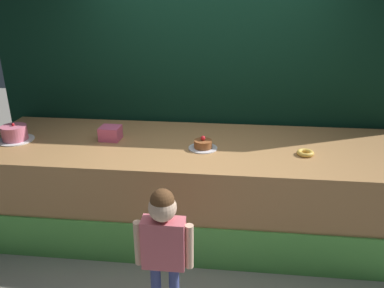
% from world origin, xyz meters
% --- Properties ---
extents(ground_plane, '(12.00, 12.00, 0.00)m').
position_xyz_m(ground_plane, '(0.00, 0.00, 0.00)').
color(ground_plane, gray).
extents(stage_platform, '(4.26, 1.27, 0.90)m').
position_xyz_m(stage_platform, '(0.00, 0.62, 0.45)').
color(stage_platform, '#B27F4C').
rests_on(stage_platform, ground_plane).
extents(curtain_backdrop, '(4.61, 0.08, 2.68)m').
position_xyz_m(curtain_backdrop, '(0.00, 1.35, 1.34)').
color(curtain_backdrop, black).
rests_on(curtain_backdrop, ground_plane).
extents(child_figure, '(0.41, 0.19, 1.06)m').
position_xyz_m(child_figure, '(-0.18, -0.57, 0.69)').
color(child_figure, '#3F4C8C').
rests_on(child_figure, ground_plane).
extents(pink_box, '(0.20, 0.18, 0.13)m').
position_xyz_m(pink_box, '(-0.90, 0.66, 0.97)').
color(pink_box, '#E75D8A').
rests_on(pink_box, stage_platform).
extents(donut, '(0.15, 0.15, 0.04)m').
position_xyz_m(donut, '(0.90, 0.47, 0.92)').
color(donut, '#F2BF4C').
rests_on(donut, stage_platform).
extents(cake_left, '(0.34, 0.34, 0.17)m').
position_xyz_m(cake_left, '(-1.81, 0.54, 0.97)').
color(cake_left, white).
rests_on(cake_left, stage_platform).
extents(cake_center, '(0.26, 0.26, 0.12)m').
position_xyz_m(cake_center, '(0.00, 0.52, 0.94)').
color(cake_center, silver).
rests_on(cake_center, stage_platform).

